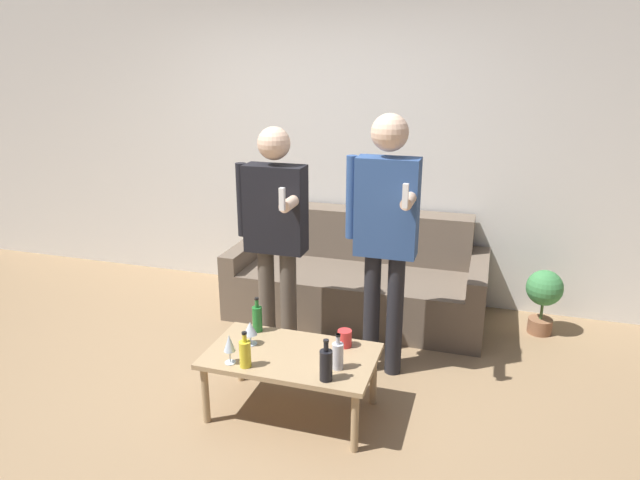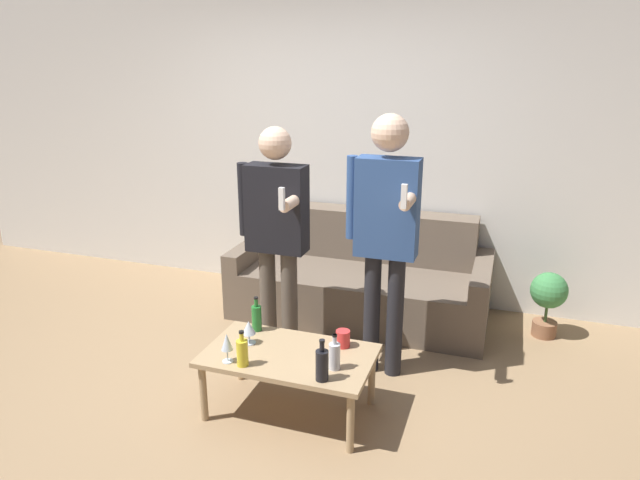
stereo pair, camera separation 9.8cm
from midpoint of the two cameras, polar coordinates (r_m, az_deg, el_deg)
ground_plane at (r=3.76m, az=-8.65°, el=-15.79°), size 16.00×16.00×0.00m
wall_back at (r=5.04m, az=0.47°, el=9.63°), size 8.00×0.06×2.70m
couch at (r=4.80m, az=3.28°, el=-3.92°), size 2.07×0.90×0.83m
coffee_table at (r=3.46m, az=-3.72°, el=-11.91°), size 1.00×0.58×0.40m
bottle_orange at (r=3.30m, az=-8.36°, el=-11.11°), size 0.07×0.07×0.21m
bottle_green at (r=3.25m, az=0.90°, el=-11.43°), size 0.06×0.06×0.21m
bottle_dark at (r=3.14m, az=-0.31°, el=-12.31°), size 0.07×0.07×0.24m
bottle_yellow at (r=3.68m, az=-7.06°, el=-7.75°), size 0.06×0.06×0.23m
wine_glass_near at (r=3.52m, az=-7.80°, el=-8.83°), size 0.08×0.08×0.15m
wine_glass_far at (r=3.33m, az=-9.90°, el=-10.21°), size 0.07×0.07×0.18m
cup_on_table at (r=3.49m, az=1.67°, el=-9.80°), size 0.09×0.09×0.10m
person_standing_left at (r=3.89m, az=-5.25°, el=1.38°), size 0.49×0.42×1.64m
person_standing_right at (r=3.65m, az=5.81°, el=1.55°), size 0.47×0.44×1.75m
potted_plant at (r=4.72m, az=20.93°, el=-5.07°), size 0.28×0.28×0.52m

